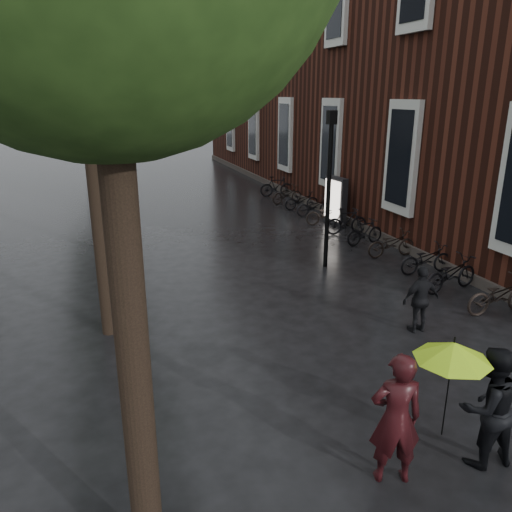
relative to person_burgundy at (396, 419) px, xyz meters
name	(u,v)px	position (x,y,z in m)	size (l,w,h in m)	color
brick_building	(389,72)	(11.22, 18.19, 5.05)	(10.20, 33.20, 12.00)	#38160F
street_trees	(81,51)	(-3.24, 14.64, 5.39)	(4.33, 34.03, 8.91)	black
person_burgundy	(396,419)	(0.00, 0.00, 0.00)	(0.69, 0.45, 1.89)	black
person_black	(488,407)	(1.39, -0.12, -0.06)	(0.87, 0.67, 1.78)	black
lime_umbrella	(453,351)	(0.78, 0.00, 0.84)	(1.01, 1.01, 1.49)	black
pedestrian_walking	(421,299)	(3.06, 3.62, -0.20)	(0.88, 0.37, 1.50)	black
parked_bicycles	(351,224)	(5.43, 10.92, -0.50)	(2.04, 15.58, 1.02)	black
ad_lightbox	(335,201)	(5.69, 12.67, 0.00)	(0.29, 1.25, 1.89)	black
lamp_post	(329,175)	(3.07, 8.18, 1.81)	(0.23, 0.23, 4.53)	black
cycle_sign	(127,172)	(-1.92, 16.26, 1.00)	(0.16, 0.54, 2.95)	#262628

